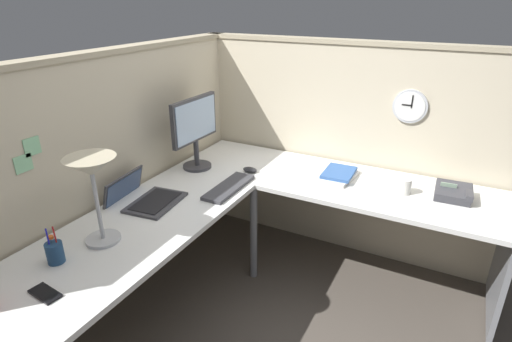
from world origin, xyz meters
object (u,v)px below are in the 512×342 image
Objects in this scene: monitor at (195,128)px; wall_clock at (410,106)px; computer_mouse at (250,170)px; desk_lamp_dome at (92,174)px; book_stack at (338,175)px; pen_cup at (55,252)px; office_phone at (454,193)px; laptop at (142,197)px; keyboard at (229,187)px; cell_phone at (45,293)px; coffee_mug at (405,186)px.

monitor is 2.27× the size of wall_clock.
wall_clock is (0.60, -1.29, 0.16)m from monitor.
monitor reaches higher than computer_mouse.
monitor is at bearing 7.25° from desk_lamp_dome.
wall_clock reaches higher than book_stack.
computer_mouse is 1.35m from pen_cup.
office_phone is (0.31, -1.64, -0.26)m from monitor.
pen_cup is 0.60× the size of book_stack.
office_phone is at bearing -49.43° from desk_lamp_dome.
laptop is 0.77m from computer_mouse.
computer_mouse is (0.10, -0.37, -0.28)m from monitor.
cell_phone is (-1.20, 0.16, -0.01)m from keyboard.
monitor is at bearing 104.94° from computer_mouse.
laptop is 4.01× the size of computer_mouse.
book_stack is at bearing -32.24° from desk_lamp_dome.
cell_phone is 0.65× the size of wall_clock.
computer_mouse is at bearing 98.55° from coffee_mug.
coffee_mug reaches higher than cell_phone.
office_phone is (1.30, -1.52, -0.33)m from desk_lamp_dome.
monitor is at bearing 115.06° from wall_clock.
keyboard is at bearing -17.59° from desk_lamp_dome.
pen_cup is at bearing 167.09° from desk_lamp_dome.
computer_mouse is (0.30, 0.01, 0.01)m from keyboard.
laptop is 0.85m from cell_phone.
monitor is 0.64m from laptop.
book_stack is at bearing 131.53° from wall_clock.
coffee_mug is at bearing -65.76° from keyboard.
book_stack is at bearing -72.85° from monitor.
laptop is at bearing 135.43° from keyboard.
monitor is 0.47m from computer_mouse.
office_phone is 0.28m from coffee_mug.
desk_lamp_dome is (-0.79, 0.25, 0.35)m from keyboard.
book_stack is (1.68, -0.71, 0.02)m from cell_phone.
desk_lamp_dome is at bearing -172.75° from monitor.
coffee_mug is (0.15, -1.00, 0.03)m from computer_mouse.
coffee_mug is at bearing -44.99° from desk_lamp_dome.
keyboard is 2.99× the size of cell_phone.
computer_mouse is at bearing -12.68° from pen_cup.
desk_lamp_dome is 0.39m from pen_cup.
desk_lamp_dome is 1.48× the size of book_stack.
office_phone is (1.70, -1.42, 0.03)m from cell_phone.
office_phone is at bearing -80.69° from computer_mouse.
pen_cup reaches higher than office_phone.
computer_mouse is 0.72× the size of cell_phone.
cell_phone is (-0.82, -0.22, -0.02)m from laptop.
book_stack is at bearing -71.42° from computer_mouse.
laptop is 1.27m from book_stack.
laptop is at bearing 6.14° from pen_cup.
wall_clock reaches higher than keyboard.
laptop is 1.80m from wall_clock.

